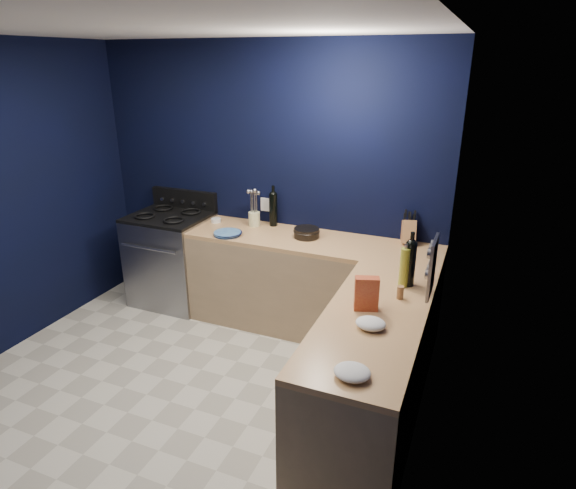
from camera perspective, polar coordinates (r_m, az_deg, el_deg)
The scene contains 27 objects.
floor at distance 3.96m, azimuth -13.66°, elevation -17.62°, with size 3.50×3.50×0.02m, color beige.
ceiling at distance 3.13m, azimuth -18.10°, elevation 23.50°, with size 3.50×3.50×0.02m, color silver.
wall_back at distance 4.76m, azimuth -2.64°, elevation 7.34°, with size 3.50×0.02×2.60m, color black.
wall_right at distance 2.68m, azimuth 15.97°, elevation -4.66°, with size 0.02×3.50×2.60m, color black.
cab_back at distance 4.55m, azimuth 2.69°, elevation -4.97°, with size 2.30×0.63×0.86m, color #A1835F.
top_back at distance 4.38m, azimuth 2.79°, elevation 0.33°, with size 2.30×0.63×0.04m, color #996638.
cab_right at distance 3.41m, azimuth 9.52°, elevation -15.16°, with size 0.63×1.67×0.86m, color #A1835F.
top_right at distance 3.16m, azimuth 10.01°, elevation -8.56°, with size 0.63×1.67×0.04m, color #996638.
gas_range at distance 5.20m, azimuth -13.42°, elevation -1.78°, with size 0.76×0.66×0.92m, color gray.
oven_door at distance 4.97m, azimuth -15.50°, elevation -3.17°, with size 0.59×0.02×0.42m, color black.
cooktop at distance 5.04m, azimuth -13.87°, elevation 3.21°, with size 0.76×0.66×0.03m, color black.
backguard at distance 5.24m, azimuth -12.07°, elevation 5.25°, with size 0.76×0.06×0.20m, color black.
spice_panel at distance 3.23m, azimuth 16.60°, elevation -2.55°, with size 0.02×0.28×0.38m, color gray.
wall_outlet at distance 4.80m, azimuth -2.70°, elevation 4.72°, with size 0.09×0.02×0.13m, color white.
plate_stack at distance 4.50m, azimuth -7.14°, elevation 1.29°, with size 0.25×0.25×0.03m, color #355AA2.
ramekin at distance 4.88m, azimuth -8.45°, elevation 2.83°, with size 0.10×0.10×0.04m, color white.
utensil_crock at distance 4.72m, azimuth -3.98°, elevation 3.02°, with size 0.11×0.11×0.14m, color #F6F5C1.
wine_bottle_back at distance 4.69m, azimuth -1.73°, elevation 4.09°, with size 0.08×0.08×0.32m, color black.
lemon_basket at distance 4.41m, azimuth 2.19°, elevation 1.38°, with size 0.23×0.23×0.09m, color black.
knife_block at distance 4.39m, azimuth 13.96°, elevation 1.47°, with size 0.11×0.19×0.20m, color #996638.
wine_bottle_right at distance 3.54m, azimuth 14.11°, elevation -2.27°, with size 0.08×0.08×0.32m, color black.
oil_bottle at distance 3.52m, azimuth 13.49°, elevation -2.66°, with size 0.07×0.07×0.29m, color #999D29.
spice_jar_near at distance 3.47m, azimuth 9.56°, elevation -4.46°, with size 0.04×0.04×0.10m, color olive.
spice_jar_far at distance 3.38m, azimuth 13.04°, elevation -5.51°, with size 0.05×0.05×0.09m, color olive.
crouton_bag at distance 3.17m, azimuth 9.20°, elevation -5.71°, with size 0.15×0.07×0.23m, color #A40514.
towel_front at distance 3.00m, azimuth 9.68°, elevation -9.13°, with size 0.18×0.16×0.06m, color white.
towel_end at distance 2.58m, azimuth 7.55°, elevation -14.63°, with size 0.19×0.17×0.06m, color white.
Camera 1 is at (1.97, -2.42, 2.42)m, focal length 30.27 mm.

